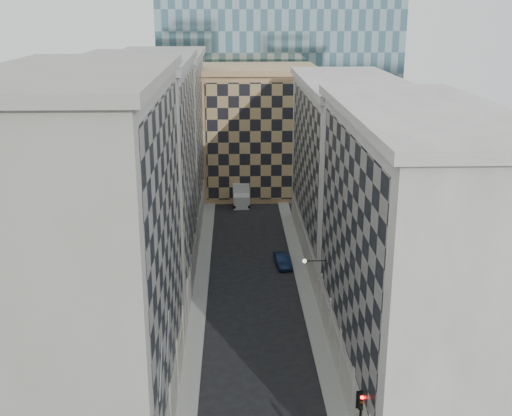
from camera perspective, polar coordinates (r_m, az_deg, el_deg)
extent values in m
cube|color=gray|center=(63.07, -5.04, -7.93)|extent=(1.50, 100.00, 0.15)
cube|color=gray|center=(63.37, 4.57, -7.79)|extent=(1.50, 100.00, 0.15)
cube|color=gray|center=(42.00, -14.62, -4.87)|extent=(10.00, 22.00, 23.00)
cube|color=gray|center=(40.66, -8.05, -2.94)|extent=(0.25, 19.36, 18.00)
cube|color=gray|center=(45.87, -7.52, -16.41)|extent=(0.45, 21.12, 3.20)
cube|color=gray|center=(39.18, -15.96, 11.39)|extent=(10.80, 22.80, 0.70)
cylinder|color=gray|center=(43.30, -8.11, -17.77)|extent=(0.90, 0.90, 4.40)
cylinder|color=gray|center=(47.87, -7.43, -13.98)|extent=(0.90, 0.90, 4.40)
cylinder|color=gray|center=(52.62, -6.90, -10.86)|extent=(0.90, 0.90, 4.40)
cube|color=gray|center=(62.70, -10.43, 2.34)|extent=(10.00, 22.00, 22.00)
cube|color=gray|center=(61.80, -6.02, 3.75)|extent=(0.25, 19.36, 17.00)
cube|color=gray|center=(65.24, -5.79, -5.59)|extent=(0.45, 21.12, 3.20)
cube|color=gray|center=(60.79, -11.03, 12.72)|extent=(10.80, 22.80, 0.70)
cylinder|color=gray|center=(57.51, -6.46, -8.26)|extent=(0.90, 0.90, 4.40)
cylinder|color=gray|center=(62.49, -6.10, -6.07)|extent=(0.90, 0.90, 4.40)
cylinder|color=gray|center=(67.56, -5.79, -4.21)|extent=(0.90, 0.90, 4.40)
cylinder|color=gray|center=(72.69, -5.53, -2.61)|extent=(0.90, 0.90, 4.40)
cube|color=gray|center=(84.07, -8.34, 5.93)|extent=(10.00, 22.00, 21.00)
cube|color=gray|center=(83.39, -5.03, 7.01)|extent=(0.25, 19.36, 16.00)
cube|color=gray|center=(85.88, -4.90, 0.17)|extent=(0.45, 21.12, 3.20)
cube|color=gray|center=(82.62, -8.68, 13.32)|extent=(10.80, 22.80, 0.70)
cylinder|color=gray|center=(77.87, -5.30, -1.22)|extent=(0.90, 0.90, 4.40)
cylinder|color=gray|center=(83.09, -5.10, 0.00)|extent=(0.90, 0.90, 4.40)
cylinder|color=gray|center=(88.35, -4.92, 1.07)|extent=(0.90, 0.90, 4.40)
cylinder|color=gray|center=(93.63, -4.77, 2.02)|extent=(0.90, 0.90, 4.40)
cube|color=#A7A199|center=(47.02, 13.93, -4.34)|extent=(10.00, 26.00, 20.00)
cube|color=gray|center=(45.39, 8.12, -2.76)|extent=(0.25, 22.88, 15.00)
cube|color=#A7A199|center=(49.68, 7.72, -13.53)|extent=(0.45, 24.96, 3.20)
cube|color=#A7A199|center=(44.32, 14.90, 8.19)|extent=(10.80, 26.80, 0.70)
cylinder|color=#A7A199|center=(45.07, 9.07, -16.25)|extent=(0.90, 0.90, 4.40)
cylinder|color=#A7A199|center=(49.40, 7.92, -12.93)|extent=(0.90, 0.90, 4.40)
cylinder|color=#A7A199|center=(53.88, 6.99, -10.14)|extent=(0.90, 0.90, 4.40)
cylinder|color=#A7A199|center=(58.48, 6.21, -7.79)|extent=(0.90, 0.90, 4.40)
cube|color=#A7A199|center=(72.25, 8.23, 3.23)|extent=(10.00, 28.00, 19.00)
cube|color=gray|center=(71.19, 4.40, 4.39)|extent=(0.25, 24.64, 14.00)
cube|color=#A7A199|center=(73.89, 4.29, -2.73)|extent=(0.45, 26.88, 3.20)
cube|color=#A7A199|center=(70.50, 8.58, 11.01)|extent=(10.80, 28.80, 0.70)
cube|color=tan|center=(96.68, 0.24, 6.71)|extent=(16.00, 14.00, 18.00)
cube|color=tan|center=(89.72, 0.42, 5.86)|extent=(15.20, 0.25, 16.50)
cube|color=tan|center=(95.37, 0.25, 12.27)|extent=(16.80, 14.80, 0.80)
cube|color=#2D2823|center=(109.70, -1.12, 10.64)|extent=(6.00, 6.00, 28.00)
cylinder|color=gray|center=(36.54, -8.46, -14.18)|extent=(0.10, 2.33, 2.33)
cylinder|color=gray|center=(39.98, -7.85, -11.18)|extent=(0.10, 2.33, 2.33)
cylinder|color=black|center=(55.44, 5.26, -4.70)|extent=(1.80, 0.08, 0.08)
sphere|color=#FFE5B2|center=(55.34, 4.33, -4.72)|extent=(0.36, 0.36, 0.36)
cube|color=black|center=(41.71, 9.32, -16.58)|extent=(0.36, 0.31, 1.09)
cube|color=black|center=(41.86, 9.25, -16.44)|extent=(0.55, 0.09, 1.24)
sphere|color=#FF0C07|center=(41.39, 9.41, -16.28)|extent=(0.20, 0.20, 0.20)
sphere|color=#331E05|center=(41.59, 9.38, -16.70)|extent=(0.20, 0.20, 0.20)
sphere|color=black|center=(41.79, 9.36, -17.11)|extent=(0.20, 0.20, 0.20)
cube|color=#BEBEBE|center=(90.06, -1.30, 0.59)|extent=(2.28, 2.48, 1.82)
cube|color=#BEBEBE|center=(92.40, -1.36, 1.46)|extent=(2.41, 3.70, 3.14)
cylinder|color=black|center=(89.40, -1.93, 0.15)|extent=(0.32, 0.92, 0.91)
cylinder|color=black|center=(89.46, -0.63, 0.18)|extent=(0.32, 0.92, 0.91)
cylinder|color=black|center=(93.86, -2.00, 1.00)|extent=(0.32, 0.92, 0.91)
cylinder|color=black|center=(93.92, -0.76, 1.02)|extent=(0.32, 0.92, 0.91)
imported|color=#0F1B38|center=(70.07, 2.35, -4.67)|extent=(1.86, 4.20, 1.34)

